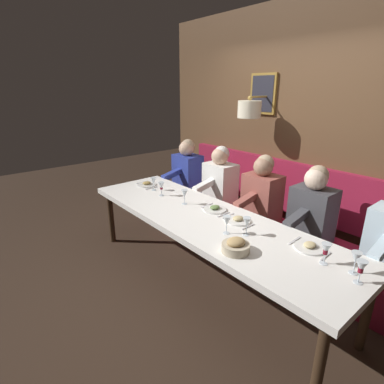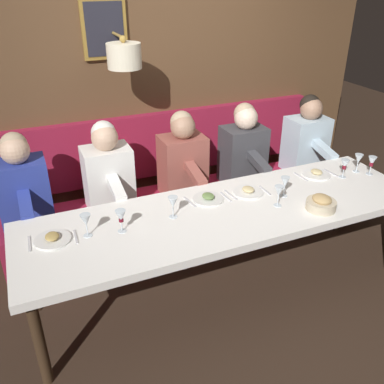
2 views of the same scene
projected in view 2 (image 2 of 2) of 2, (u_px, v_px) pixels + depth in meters
ground_plane at (224, 287)px, 3.44m from camera, size 12.00×12.00×0.00m
dining_table at (227, 216)px, 3.12m from camera, size 0.90×3.07×0.74m
banquette_bench at (183, 213)px, 4.06m from camera, size 0.52×3.27×0.45m
back_wall_panel at (159, 83)px, 3.99m from camera, size 0.59×4.47×2.90m
diner_nearest at (307, 137)px, 4.26m from camera, size 0.60×0.40×0.79m
diner_near at (244, 147)px, 4.00m from camera, size 0.60×0.40×0.79m
diner_middle at (183, 157)px, 3.78m from camera, size 0.60×0.40×0.79m
diner_far at (108, 170)px, 3.54m from camera, size 0.60×0.40×0.79m
diner_farthest at (22, 184)px, 3.30m from camera, size 0.60×0.40×0.79m
place_setting_0 at (316, 174)px, 3.61m from camera, size 0.24×0.31×0.05m
place_setting_1 at (53, 239)px, 2.74m from camera, size 0.24×0.31×0.05m
place_setting_2 at (248, 191)px, 3.32m from camera, size 0.24×0.31×0.05m
place_setting_3 at (208, 198)px, 3.22m from camera, size 0.24×0.32×0.05m
wine_glass_0 at (121, 217)px, 2.79m from camera, size 0.07×0.07×0.16m
wine_glass_1 at (358, 159)px, 3.63m from camera, size 0.07×0.07×0.16m
wine_glass_2 at (345, 165)px, 3.53m from camera, size 0.07×0.07×0.16m
wine_glass_3 at (279, 192)px, 3.10m from camera, size 0.07×0.07×0.16m
wine_glass_4 at (86, 221)px, 2.74m from camera, size 0.07×0.07×0.16m
wine_glass_5 at (285, 183)px, 3.23m from camera, size 0.07×0.07×0.16m
wine_glass_6 at (173, 203)px, 2.95m from camera, size 0.07×0.07×0.16m
wine_glass_7 at (372, 162)px, 3.59m from camera, size 0.07×0.07×0.16m
bread_bowl at (321, 203)px, 3.08m from camera, size 0.22×0.22×0.12m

